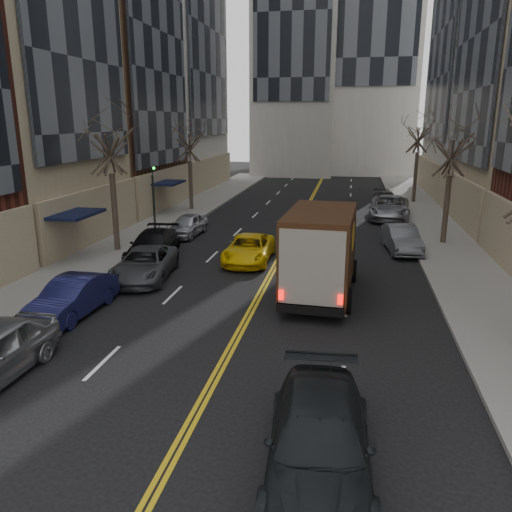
% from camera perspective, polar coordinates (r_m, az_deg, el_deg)
% --- Properties ---
extents(sidewalk_left, '(4.00, 66.00, 0.15)m').
position_cam_1_polar(sidewalk_left, '(34.35, -10.75, 3.54)').
color(sidewalk_left, slate).
rests_on(sidewalk_left, ground).
extents(sidewalk_right, '(4.00, 66.00, 0.15)m').
position_cam_1_polar(sidewalk_right, '(32.50, 20.34, 2.19)').
color(sidewalk_right, slate).
rests_on(sidewalk_right, ground).
extents(tree_lf_mid, '(3.20, 3.20, 8.91)m').
position_cam_1_polar(tree_lf_mid, '(27.19, -16.53, 14.03)').
color(tree_lf_mid, '#382D23').
rests_on(tree_lf_mid, sidewalk_left).
extents(tree_lf_far, '(3.20, 3.20, 8.12)m').
position_cam_1_polar(tree_lf_far, '(39.24, -7.67, 13.87)').
color(tree_lf_far, '#382D23').
rests_on(tree_lf_far, sidewalk_left).
extents(tree_rt_mid, '(3.20, 3.20, 8.32)m').
position_cam_1_polar(tree_rt_mid, '(29.77, 21.67, 12.82)').
color(tree_rt_mid, '#382D23').
rests_on(tree_rt_mid, sidewalk_right).
extents(tree_rt_far, '(3.20, 3.20, 9.11)m').
position_cam_1_polar(tree_rt_far, '(44.60, 18.22, 14.35)').
color(tree_rt_far, '#382D23').
rests_on(tree_rt_far, sidewalk_right).
extents(traffic_signal, '(0.29, 0.26, 4.70)m').
position_cam_1_polar(traffic_signal, '(28.71, -11.64, 6.79)').
color(traffic_signal, black).
rests_on(traffic_signal, sidewalk_left).
extents(ups_truck, '(2.93, 6.65, 3.58)m').
position_cam_1_polar(ups_truck, '(20.07, 7.46, 0.41)').
color(ups_truck, black).
rests_on(ups_truck, ground).
extents(observer_sedan, '(2.37, 5.26, 1.50)m').
position_cam_1_polar(observer_sedan, '(10.64, 7.21, -20.28)').
color(observer_sedan, black).
rests_on(observer_sedan, ground).
extents(taxi, '(2.26, 4.75, 1.31)m').
position_cam_1_polar(taxi, '(25.05, -0.80, 0.83)').
color(taxi, yellow).
rests_on(taxi, ground).
extents(pedestrian, '(0.47, 0.69, 1.82)m').
position_cam_1_polar(pedestrian, '(22.22, 5.95, -0.47)').
color(pedestrian, black).
rests_on(pedestrian, ground).
extents(parked_lf_b, '(1.67, 4.30, 1.40)m').
position_cam_1_polar(parked_lf_b, '(19.36, -20.22, -4.42)').
color(parked_lf_b, '#13153E').
rests_on(parked_lf_b, ground).
extents(parked_lf_c, '(2.91, 5.17, 1.37)m').
position_cam_1_polar(parked_lf_c, '(22.86, -12.59, -0.90)').
color(parked_lf_c, '#43464A').
rests_on(parked_lf_c, ground).
extents(parked_lf_d, '(2.66, 5.24, 1.46)m').
position_cam_1_polar(parked_lf_d, '(25.89, -11.70, 1.15)').
color(parked_lf_d, black).
rests_on(parked_lf_d, ground).
extents(parked_lf_e, '(1.82, 4.03, 1.34)m').
position_cam_1_polar(parked_lf_e, '(30.95, -7.85, 3.52)').
color(parked_lf_e, '#B4B5BC').
rests_on(parked_lf_e, ground).
extents(parked_rt_a, '(2.02, 4.47, 1.42)m').
position_cam_1_polar(parked_rt_a, '(28.07, 16.32, 1.91)').
color(parked_rt_a, '#54575C').
rests_on(parked_rt_a, ground).
extents(parked_rt_b, '(3.22, 6.15, 1.65)m').
position_cam_1_polar(parked_rt_b, '(37.31, 15.00, 5.39)').
color(parked_rt_b, '#989B9F').
rests_on(parked_rt_b, ground).
extents(parked_rt_c, '(2.14, 4.59, 1.30)m').
position_cam_1_polar(parked_rt_c, '(41.78, 14.62, 6.19)').
color(parked_rt_c, black).
rests_on(parked_rt_c, ground).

